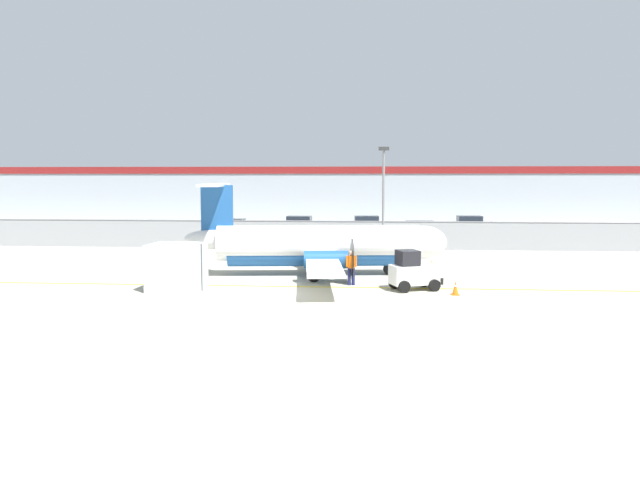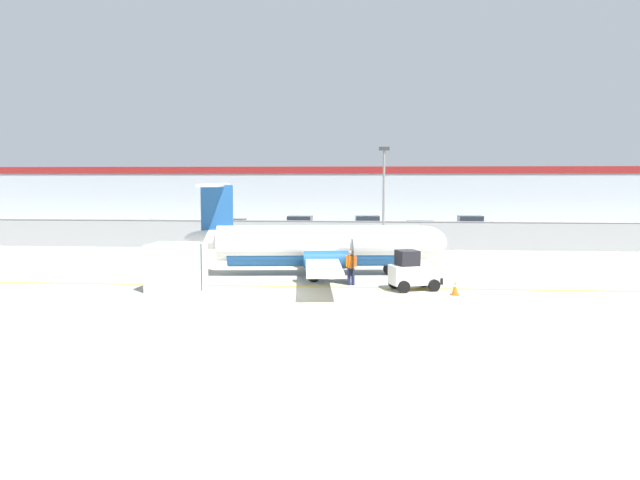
{
  "view_description": "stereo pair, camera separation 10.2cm",
  "coord_description": "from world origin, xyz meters",
  "px_view_note": "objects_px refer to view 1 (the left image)",
  "views": [
    {
      "loc": [
        3.64,
        -27.52,
        5.25
      ],
      "look_at": [
        0.92,
        6.72,
        1.8
      ],
      "focal_mm": 35.0,
      "sensor_mm": 36.0,
      "label": 1
    },
    {
      "loc": [
        3.74,
        -27.51,
        5.25
      ],
      "look_at": [
        0.92,
        6.72,
        1.8
      ],
      "focal_mm": 35.0,
      "sensor_mm": 36.0,
      "label": 2
    }
  ],
  "objects_px": {
    "parked_car_1": "(233,228)",
    "parked_car_3": "(368,224)",
    "traffic_cone_far_left": "(455,288)",
    "parked_car_4": "(419,231)",
    "parked_car_2": "(300,225)",
    "apron_light_pole": "(383,192)",
    "ground_crew_worker": "(351,266)",
    "traffic_cone_near_right": "(337,265)",
    "traffic_cone_near_left": "(432,265)",
    "cargo_container": "(177,267)",
    "commuter_airplane": "(323,245)",
    "parked_car_0": "(159,230)",
    "baggage_tug": "(413,272)",
    "parked_car_5": "(471,224)"
  },
  "relations": [
    {
      "from": "parked_car_0",
      "to": "apron_light_pole",
      "type": "xyz_separation_m",
      "value": [
        18.47,
        -8.82,
        3.41
      ]
    },
    {
      "from": "baggage_tug",
      "to": "traffic_cone_near_right",
      "type": "height_order",
      "value": "baggage_tug"
    },
    {
      "from": "parked_car_4",
      "to": "parked_car_5",
      "type": "distance_m",
      "value": 9.25
    },
    {
      "from": "commuter_airplane",
      "to": "parked_car_1",
      "type": "height_order",
      "value": "commuter_airplane"
    },
    {
      "from": "parked_car_1",
      "to": "parked_car_3",
      "type": "relative_size",
      "value": 0.97
    },
    {
      "from": "baggage_tug",
      "to": "cargo_container",
      "type": "distance_m",
      "value": 11.04
    },
    {
      "from": "traffic_cone_far_left",
      "to": "cargo_container",
      "type": "bearing_deg",
      "value": 179.38
    },
    {
      "from": "parked_car_0",
      "to": "parked_car_5",
      "type": "distance_m",
      "value": 28.3
    },
    {
      "from": "parked_car_4",
      "to": "apron_light_pole",
      "type": "height_order",
      "value": "apron_light_pole"
    },
    {
      "from": "parked_car_2",
      "to": "traffic_cone_near_left",
      "type": "bearing_deg",
      "value": -63.03
    },
    {
      "from": "ground_crew_worker",
      "to": "parked_car_4",
      "type": "relative_size",
      "value": 0.39
    },
    {
      "from": "traffic_cone_near_right",
      "to": "parked_car_4",
      "type": "distance_m",
      "value": 17.73
    },
    {
      "from": "baggage_tug",
      "to": "parked_car_0",
      "type": "distance_m",
      "value": 29.13
    },
    {
      "from": "apron_light_pole",
      "to": "ground_crew_worker",
      "type": "bearing_deg",
      "value": -98.73
    },
    {
      "from": "parked_car_0",
      "to": "parked_car_4",
      "type": "xyz_separation_m",
      "value": [
        21.65,
        0.91,
        0.0
      ]
    },
    {
      "from": "traffic_cone_near_right",
      "to": "parked_car_5",
      "type": "distance_m",
      "value": 26.74
    },
    {
      "from": "ground_crew_worker",
      "to": "parked_car_3",
      "type": "relative_size",
      "value": 0.39
    },
    {
      "from": "cargo_container",
      "to": "parked_car_1",
      "type": "height_order",
      "value": "cargo_container"
    },
    {
      "from": "ground_crew_worker",
      "to": "traffic_cone_near_left",
      "type": "bearing_deg",
      "value": 126.9
    },
    {
      "from": "parked_car_1",
      "to": "parked_car_3",
      "type": "xyz_separation_m",
      "value": [
        11.64,
        5.23,
        0.0
      ]
    },
    {
      "from": "parked_car_0",
      "to": "ground_crew_worker",
      "type": "bearing_deg",
      "value": -46.36
    },
    {
      "from": "traffic_cone_near_right",
      "to": "parked_car_4",
      "type": "height_order",
      "value": "parked_car_4"
    },
    {
      "from": "parked_car_4",
      "to": "baggage_tug",
      "type": "bearing_deg",
      "value": 78.66
    },
    {
      "from": "apron_light_pole",
      "to": "parked_car_2",
      "type": "bearing_deg",
      "value": 114.98
    },
    {
      "from": "parked_car_4",
      "to": "apron_light_pole",
      "type": "bearing_deg",
      "value": 65.74
    },
    {
      "from": "traffic_cone_far_left",
      "to": "parked_car_4",
      "type": "xyz_separation_m",
      "value": [
        0.23,
        23.59,
        0.58
      ]
    },
    {
      "from": "parked_car_1",
      "to": "parked_car_3",
      "type": "bearing_deg",
      "value": 24.46
    },
    {
      "from": "parked_car_4",
      "to": "parked_car_2",
      "type": "bearing_deg",
      "value": -35.85
    },
    {
      "from": "ground_crew_worker",
      "to": "commuter_airplane",
      "type": "bearing_deg",
      "value": -164.56
    },
    {
      "from": "baggage_tug",
      "to": "parked_car_4",
      "type": "bearing_deg",
      "value": 65.03
    },
    {
      "from": "traffic_cone_near_right",
      "to": "parked_car_2",
      "type": "relative_size",
      "value": 0.15
    },
    {
      "from": "apron_light_pole",
      "to": "parked_car_1",
      "type": "bearing_deg",
      "value": 138.44
    },
    {
      "from": "traffic_cone_near_left",
      "to": "traffic_cone_near_right",
      "type": "height_order",
      "value": "same"
    },
    {
      "from": "parked_car_2",
      "to": "apron_light_pole",
      "type": "bearing_deg",
      "value": -62.06
    },
    {
      "from": "ground_crew_worker",
      "to": "traffic_cone_near_right",
      "type": "xyz_separation_m",
      "value": [
        -0.93,
        4.65,
        -0.64
      ]
    },
    {
      "from": "cargo_container",
      "to": "parked_car_2",
      "type": "relative_size",
      "value": 0.59
    },
    {
      "from": "cargo_container",
      "to": "traffic_cone_near_left",
      "type": "xyz_separation_m",
      "value": [
        12.46,
        7.13,
        -0.79
      ]
    },
    {
      "from": "parked_car_2",
      "to": "parked_car_3",
      "type": "relative_size",
      "value": 0.99
    },
    {
      "from": "parked_car_5",
      "to": "traffic_cone_far_left",
      "type": "bearing_deg",
      "value": -102.33
    },
    {
      "from": "ground_crew_worker",
      "to": "parked_car_0",
      "type": "xyz_separation_m",
      "value": [
        -16.68,
        20.45,
        -0.06
      ]
    },
    {
      "from": "parked_car_0",
      "to": "apron_light_pole",
      "type": "bearing_deg",
      "value": -21.09
    },
    {
      "from": "parked_car_3",
      "to": "apron_light_pole",
      "type": "distance_m",
      "value": 16.9
    },
    {
      "from": "traffic_cone_far_left",
      "to": "parked_car_3",
      "type": "relative_size",
      "value": 0.15
    },
    {
      "from": "parked_car_1",
      "to": "baggage_tug",
      "type": "bearing_deg",
      "value": -59.7
    },
    {
      "from": "parked_car_1",
      "to": "parked_car_2",
      "type": "relative_size",
      "value": 0.98
    },
    {
      "from": "ground_crew_worker",
      "to": "parked_car_2",
      "type": "xyz_separation_m",
      "value": [
        -5.53,
        27.34,
        -0.06
      ]
    },
    {
      "from": "ground_crew_worker",
      "to": "traffic_cone_near_right",
      "type": "bearing_deg",
      "value": 179.38
    },
    {
      "from": "parked_car_0",
      "to": "traffic_cone_near_left",
      "type": "bearing_deg",
      "value": -31.73
    },
    {
      "from": "traffic_cone_near_right",
      "to": "parked_car_5",
      "type": "bearing_deg",
      "value": 65.09
    },
    {
      "from": "traffic_cone_near_left",
      "to": "parked_car_4",
      "type": "distance_m",
      "value": 16.34
    }
  ]
}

